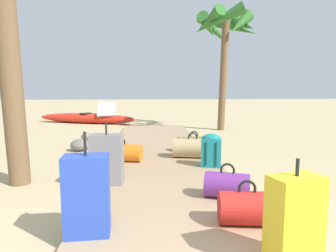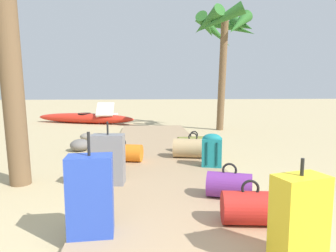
% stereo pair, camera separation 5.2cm
% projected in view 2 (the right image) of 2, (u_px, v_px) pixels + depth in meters
% --- Properties ---
extents(ground_plane, '(60.00, 60.00, 0.00)m').
position_uv_depth(ground_plane, '(163.00, 171.00, 4.70)').
color(ground_plane, tan).
extents(boardwalk, '(1.87, 8.52, 0.08)m').
position_uv_depth(boardwalk, '(160.00, 156.00, 5.54)').
color(boardwalk, tan).
rests_on(boardwalk, ground).
extents(backpack_teal, '(0.35, 0.28, 0.52)m').
position_uv_depth(backpack_teal, '(212.00, 149.00, 4.63)').
color(backpack_teal, '#197A7F').
rests_on(backpack_teal, boardwalk).
extents(duffel_bag_orange, '(0.74, 0.44, 0.40)m').
position_uv_depth(duffel_bag_orange, '(121.00, 153.00, 4.98)').
color(duffel_bag_orange, orange).
rests_on(duffel_bag_orange, boardwalk).
extents(suitcase_yellow, '(0.40, 0.29, 0.76)m').
position_uv_depth(suitcase_yellow, '(299.00, 221.00, 2.02)').
color(suitcase_yellow, gold).
rests_on(suitcase_yellow, boardwalk).
extents(suitcase_grey, '(0.42, 0.27, 0.80)m').
position_uv_depth(suitcase_grey, '(108.00, 159.00, 3.78)').
color(suitcase_grey, slate).
rests_on(suitcase_grey, boardwalk).
extents(duffel_bag_purple, '(0.56, 0.43, 0.40)m').
position_uv_depth(duffel_bag_purple, '(229.00, 185.00, 3.31)').
color(duffel_bag_purple, '#6B2D84').
rests_on(duffel_bag_purple, boardwalk).
extents(duffel_bag_tan, '(0.74, 0.47, 0.45)m').
position_uv_depth(duffel_bag_tan, '(193.00, 148.00, 5.24)').
color(duffel_bag_tan, tan).
rests_on(duffel_bag_tan, boardwalk).
extents(duffel_bag_red, '(0.53, 0.36, 0.41)m').
position_uv_depth(duffel_bag_red, '(250.00, 208.00, 2.67)').
color(duffel_bag_red, red).
rests_on(duffel_bag_red, boardwalk).
extents(duffel_bag_olive, '(0.66, 0.35, 0.39)m').
position_uv_depth(duffel_bag_olive, '(194.00, 144.00, 5.80)').
color(duffel_bag_olive, olive).
rests_on(duffel_bag_olive, boardwalk).
extents(suitcase_blue, '(0.38, 0.26, 0.87)m').
position_uv_depth(suitcase_blue, '(90.00, 195.00, 2.45)').
color(suitcase_blue, '#2847B7').
rests_on(suitcase_blue, boardwalk).
extents(palm_tree_far_right, '(2.12, 2.20, 3.65)m').
position_uv_depth(palm_tree_far_right, '(224.00, 32.00, 8.82)').
color(palm_tree_far_right, brown).
rests_on(palm_tree_far_right, ground).
extents(lounge_chair, '(0.66, 1.58, 0.77)m').
position_uv_depth(lounge_chair, '(107.00, 114.00, 11.15)').
color(lounge_chair, white).
rests_on(lounge_chair, ground).
extents(kayak, '(3.90, 1.95, 0.38)m').
position_uv_depth(kayak, '(85.00, 118.00, 11.05)').
color(kayak, red).
rests_on(kayak, ground).
extents(rock_left_mid, '(0.51, 0.53, 0.25)m').
position_uv_depth(rock_left_mid, '(80.00, 145.00, 6.18)').
color(rock_left_mid, slate).
rests_on(rock_left_mid, ground).
extents(rock_left_near, '(0.36, 0.32, 0.18)m').
position_uv_depth(rock_left_near, '(87.00, 136.00, 7.47)').
color(rock_left_near, gray).
rests_on(rock_left_near, ground).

